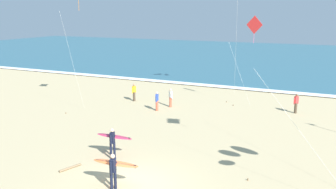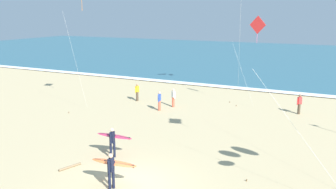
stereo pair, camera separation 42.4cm
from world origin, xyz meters
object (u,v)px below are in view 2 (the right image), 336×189
object	(u,v)px
bystander_blue_top	(159,101)
kite_diamond_scarlet_far	(257,27)
surfer_trailing	(113,139)
bystander_white_top	(173,98)
surfer_lead	(113,166)
bystander_red_top	(299,104)
driftwood_log	(70,167)
bystander_yellow_top	(137,92)

from	to	relation	value
bystander_blue_top	kite_diamond_scarlet_far	bearing A→B (deg)	33.88
surfer_trailing	bystander_white_top	bearing A→B (deg)	98.56
surfer_lead	kite_diamond_scarlet_far	distance (m)	18.16
surfer_trailing	bystander_red_top	world-z (taller)	surfer_trailing
surfer_lead	bystander_white_top	world-z (taller)	surfer_lead
bystander_white_top	driftwood_log	world-z (taller)	bystander_white_top
bystander_red_top	bystander_blue_top	size ratio (longest dim) A/B	1.00
bystander_red_top	bystander_white_top	bearing A→B (deg)	-165.97
bystander_red_top	bystander_white_top	size ratio (longest dim) A/B	1.00
bystander_red_top	driftwood_log	distance (m)	18.44
kite_diamond_scarlet_far	bystander_blue_top	xyz separation A→B (m)	(-6.59, -4.43, -5.89)
surfer_trailing	driftwood_log	bearing A→B (deg)	-116.69
bystander_yellow_top	bystander_blue_top	xyz separation A→B (m)	(3.35, -2.06, 0.00)
driftwood_log	bystander_yellow_top	bearing A→B (deg)	107.47
surfer_trailing	kite_diamond_scarlet_far	size ratio (longest dim) A/B	0.27
bystander_yellow_top	bystander_blue_top	bearing A→B (deg)	-31.54
surfer_trailing	kite_diamond_scarlet_far	xyz separation A→B (m)	(4.40, 14.07, 5.66)
bystander_yellow_top	bystander_blue_top	distance (m)	3.94
kite_diamond_scarlet_far	bystander_red_top	size ratio (longest dim) A/B	4.77
surfer_trailing	bystander_yellow_top	distance (m)	12.95
kite_diamond_scarlet_far	bystander_red_top	bearing A→B (deg)	-6.57
driftwood_log	bystander_red_top	bearing A→B (deg)	59.78
kite_diamond_scarlet_far	bystander_blue_top	distance (m)	9.88
bystander_yellow_top	bystander_white_top	world-z (taller)	same
bystander_yellow_top	bystander_white_top	bearing A→B (deg)	-7.58
surfer_lead	driftwood_log	distance (m)	3.44
bystander_blue_top	bystander_white_top	size ratio (longest dim) A/B	1.00
kite_diamond_scarlet_far	surfer_trailing	bearing A→B (deg)	-107.36
bystander_white_top	driftwood_log	bearing A→B (deg)	-87.72
surfer_trailing	bystander_blue_top	world-z (taller)	surfer_trailing
bystander_red_top	bystander_blue_top	bearing A→B (deg)	-158.83
surfer_lead	surfer_trailing	size ratio (longest dim) A/B	1.07
bystander_blue_top	bystander_yellow_top	bearing A→B (deg)	148.46
bystander_yellow_top	bystander_red_top	bearing A→B (deg)	8.07
surfer_trailing	driftwood_log	size ratio (longest dim) A/B	1.66
bystander_blue_top	bystander_red_top	bearing A→B (deg)	21.17
surfer_trailing	bystander_yellow_top	world-z (taller)	surfer_trailing
surfer_trailing	bystander_white_top	size ratio (longest dim) A/B	1.31
surfer_lead	driftwood_log	world-z (taller)	surfer_lead
bystander_blue_top	driftwood_log	xyz separation A→B (m)	(1.05, -11.92, -0.75)
bystander_red_top	bystander_blue_top	distance (m)	11.06
bystander_yellow_top	kite_diamond_scarlet_far	bearing A→B (deg)	13.39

